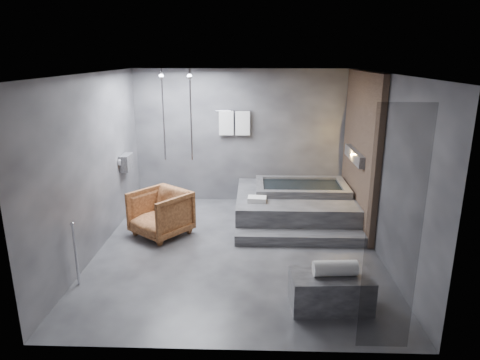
{
  "coord_description": "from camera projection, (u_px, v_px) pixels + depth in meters",
  "views": [
    {
      "loc": [
        0.26,
        -6.41,
        3.06
      ],
      "look_at": [
        0.04,
        0.3,
        1.09
      ],
      "focal_mm": 32.0,
      "sensor_mm": 36.0,
      "label": 1
    }
  ],
  "objects": [
    {
      "name": "tub_deck",
      "position": [
        294.0,
        205.0,
        8.3
      ],
      "size": [
        2.2,
        2.0,
        0.5
      ],
      "primitive_type": "cube",
      "color": "#313134",
      "rests_on": "ground"
    },
    {
      "name": "driftwood_chair",
      "position": [
        161.0,
        213.0,
        7.47
      ],
      "size": [
        1.22,
        1.23,
        0.8
      ],
      "primitive_type": "imported",
      "rotation": [
        0.0,
        0.0,
        -0.67
      ],
      "color": "#4F2913",
      "rests_on": "ground"
    },
    {
      "name": "room",
      "position": [
        263.0,
        143.0,
        6.75
      ],
      "size": [
        5.0,
        5.04,
        2.82
      ],
      "color": "#2C2C2F",
      "rests_on": "ground"
    },
    {
      "name": "rolled_towel",
      "position": [
        335.0,
        268.0,
        5.24
      ],
      "size": [
        0.55,
        0.24,
        0.19
      ],
      "primitive_type": "cylinder",
      "rotation": [
        0.0,
        1.57,
        0.08
      ],
      "color": "white",
      "rests_on": "concrete_bench"
    },
    {
      "name": "tub_step",
      "position": [
        300.0,
        238.0,
        7.22
      ],
      "size": [
        2.2,
        0.36,
        0.18
      ],
      "primitive_type": "cube",
      "color": "#313134",
      "rests_on": "ground"
    },
    {
      "name": "deck_towel",
      "position": [
        257.0,
        199.0,
        7.75
      ],
      "size": [
        0.35,
        0.27,
        0.09
      ],
      "primitive_type": "cube",
      "rotation": [
        0.0,
        0.0,
        -0.07
      ],
      "color": "silver",
      "rests_on": "tub_deck"
    },
    {
      "name": "concrete_bench",
      "position": [
        330.0,
        291.0,
        5.35
      ],
      "size": [
        1.02,
        0.6,
        0.45
      ],
      "primitive_type": "cube",
      "rotation": [
        0.0,
        0.0,
        0.06
      ],
      "color": "#343437",
      "rests_on": "ground"
    }
  ]
}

